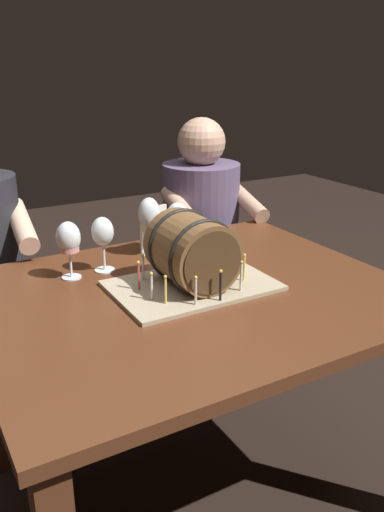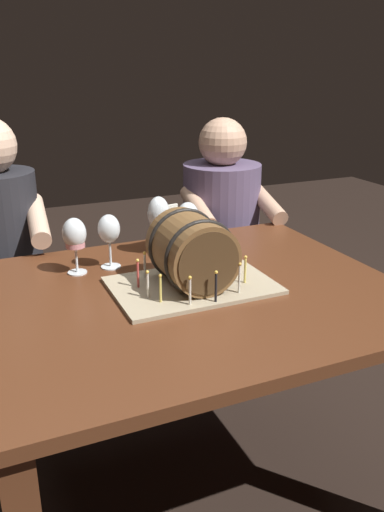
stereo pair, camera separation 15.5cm
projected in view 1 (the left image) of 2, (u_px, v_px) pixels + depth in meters
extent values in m
plane|color=black|center=(192.00, 488.00, 1.83)|extent=(8.00, 8.00, 0.00)
cube|color=#562D19|center=(191.00, 295.00, 1.57)|extent=(1.24, 1.01, 0.03)
cube|color=#562D19|center=(252.00, 311.00, 2.32)|extent=(0.07, 0.07, 0.71)
cube|color=tan|center=(192.00, 285.00, 1.59)|extent=(0.48, 0.32, 0.01)
cylinder|color=brown|center=(192.00, 251.00, 1.55)|extent=(0.21, 0.23, 0.21)
cylinder|color=#46301B|center=(213.00, 263.00, 1.45)|extent=(0.18, 0.00, 0.18)
cylinder|color=#46301B|center=(173.00, 240.00, 1.64)|extent=(0.18, 0.00, 0.18)
torus|color=black|center=(203.00, 257.00, 1.49)|extent=(0.22, 0.01, 0.22)
torus|color=black|center=(181.00, 245.00, 1.60)|extent=(0.22, 0.01, 0.22)
cylinder|color=silver|center=(234.00, 263.00, 1.66)|extent=(0.01, 0.01, 0.06)
sphere|color=#F9C64C|center=(234.00, 252.00, 1.65)|extent=(0.01, 0.01, 0.01)
cylinder|color=#EAD666|center=(219.00, 257.00, 1.69)|extent=(0.01, 0.01, 0.07)
sphere|color=#F9C64C|center=(220.00, 244.00, 1.68)|extent=(0.01, 0.01, 0.01)
cylinder|color=black|center=(202.00, 254.00, 1.71)|extent=(0.01, 0.01, 0.08)
sphere|color=#F9C64C|center=(202.00, 240.00, 1.69)|extent=(0.01, 0.01, 0.01)
cylinder|color=black|center=(172.00, 256.00, 1.69)|extent=(0.01, 0.01, 0.08)
sphere|color=#F9C64C|center=(171.00, 242.00, 1.67)|extent=(0.01, 0.01, 0.01)
cylinder|color=silver|center=(159.00, 260.00, 1.66)|extent=(0.01, 0.01, 0.07)
sphere|color=#F9C64C|center=(159.00, 247.00, 1.65)|extent=(0.01, 0.01, 0.01)
cylinder|color=silver|center=(143.00, 268.00, 1.60)|extent=(0.01, 0.01, 0.07)
sphere|color=#F9C64C|center=(143.00, 255.00, 1.59)|extent=(0.01, 0.01, 0.01)
cylinder|color=#D64C47|center=(139.00, 277.00, 1.53)|extent=(0.01, 0.01, 0.08)
sphere|color=#F9C64C|center=(138.00, 262.00, 1.51)|extent=(0.01, 0.01, 0.01)
cylinder|color=silver|center=(152.00, 288.00, 1.46)|extent=(0.01, 0.01, 0.07)
sphere|color=#F9C64C|center=(151.00, 274.00, 1.45)|extent=(0.01, 0.01, 0.01)
cylinder|color=#EAD666|center=(166.00, 291.00, 1.44)|extent=(0.01, 0.01, 0.07)
sphere|color=#F9C64C|center=(165.00, 277.00, 1.43)|extent=(0.01, 0.01, 0.01)
cylinder|color=silver|center=(196.00, 292.00, 1.43)|extent=(0.01, 0.01, 0.07)
sphere|color=#F9C64C|center=(196.00, 278.00, 1.42)|extent=(0.01, 0.01, 0.01)
cylinder|color=black|center=(220.00, 287.00, 1.46)|extent=(0.01, 0.01, 0.08)
sphere|color=#F9C64C|center=(221.00, 271.00, 1.44)|extent=(0.01, 0.01, 0.01)
cylinder|color=silver|center=(241.00, 277.00, 1.52)|extent=(0.01, 0.01, 0.08)
sphere|color=#F9C64C|center=(241.00, 262.00, 1.51)|extent=(0.01, 0.01, 0.01)
cylinder|color=#EAD666|center=(244.00, 269.00, 1.59)|extent=(0.01, 0.01, 0.08)
sphere|color=#F9C64C|center=(245.00, 255.00, 1.58)|extent=(0.01, 0.01, 0.01)
cylinder|color=white|center=(72.00, 277.00, 1.66)|extent=(0.06, 0.06, 0.00)
cylinder|color=white|center=(71.00, 265.00, 1.64)|extent=(0.01, 0.01, 0.08)
ellipsoid|color=white|center=(68.00, 237.00, 1.61)|extent=(0.07, 0.07, 0.10)
cylinder|color=pink|center=(69.00, 245.00, 1.62)|extent=(0.06, 0.06, 0.04)
cylinder|color=white|center=(150.00, 254.00, 1.85)|extent=(0.06, 0.06, 0.00)
cylinder|color=white|center=(150.00, 242.00, 1.84)|extent=(0.01, 0.01, 0.08)
ellipsoid|color=white|center=(149.00, 214.00, 1.80)|extent=(0.08, 0.08, 0.12)
cylinder|color=beige|center=(149.00, 223.00, 1.81)|extent=(0.06, 0.06, 0.05)
cylinder|color=white|center=(178.00, 249.00, 1.91)|extent=(0.06, 0.06, 0.00)
cylinder|color=white|center=(178.00, 240.00, 1.90)|extent=(0.01, 0.01, 0.07)
ellipsoid|color=white|center=(177.00, 217.00, 1.87)|extent=(0.08, 0.08, 0.10)
cylinder|color=#C6842D|center=(178.00, 226.00, 1.88)|extent=(0.06, 0.06, 0.03)
cylinder|color=white|center=(105.00, 270.00, 1.71)|extent=(0.07, 0.07, 0.00)
cylinder|color=white|center=(104.00, 257.00, 1.70)|extent=(0.01, 0.01, 0.08)
ellipsoid|color=white|center=(102.00, 231.00, 1.67)|extent=(0.07, 0.07, 0.09)
cube|color=silver|center=(154.00, 228.00, 1.88)|extent=(0.11, 0.03, 0.16)
cylinder|color=beige|center=(22.00, 225.00, 1.87)|extent=(0.09, 0.31, 0.14)
cube|color=#372D40|center=(200.00, 315.00, 2.58)|extent=(0.34, 0.32, 0.45)
cylinder|color=#5B4C6B|center=(201.00, 220.00, 2.42)|extent=(0.38, 0.38, 0.51)
sphere|color=tan|center=(201.00, 142.00, 2.29)|extent=(0.21, 0.21, 0.21)
cylinder|color=tan|center=(246.00, 201.00, 2.32)|extent=(0.10, 0.31, 0.14)
cylinder|color=tan|center=(181.00, 208.00, 2.20)|extent=(0.10, 0.31, 0.14)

